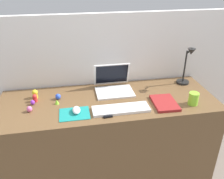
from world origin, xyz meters
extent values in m
plane|color=slate|center=(0.00, 0.00, 0.00)|extent=(6.00, 6.00, 0.00)
cube|color=silver|center=(0.00, 0.34, 0.67)|extent=(2.87, 0.05, 1.33)
cube|color=brown|center=(0.00, 0.00, 0.37)|extent=(1.67, 0.60, 0.74)
cube|color=white|center=(0.07, 0.11, 0.75)|extent=(0.30, 0.21, 0.01)
cube|color=white|center=(0.07, 0.24, 0.85)|extent=(0.30, 0.06, 0.20)
cube|color=black|center=(0.07, 0.23, 0.85)|extent=(0.27, 0.05, 0.17)
cube|color=white|center=(0.06, -0.16, 0.75)|extent=(0.41, 0.13, 0.02)
cube|color=teal|center=(-0.27, -0.15, 0.74)|extent=(0.21, 0.17, 0.00)
ellipsoid|color=white|center=(-0.25, -0.13, 0.76)|extent=(0.06, 0.10, 0.03)
cube|color=black|center=(-0.05, -0.18, 0.74)|extent=(0.07, 0.13, 0.01)
cylinder|color=black|center=(0.70, 0.18, 0.75)|extent=(0.11, 0.11, 0.02)
cylinder|color=black|center=(0.70, 0.18, 0.90)|extent=(0.01, 0.01, 0.28)
cylinder|color=black|center=(0.70, 0.15, 1.04)|extent=(0.01, 0.08, 0.08)
cone|color=black|center=(0.70, 0.12, 1.05)|extent=(0.06, 0.06, 0.05)
cube|color=maroon|center=(0.40, -0.13, 0.75)|extent=(0.18, 0.25, 0.02)
cylinder|color=#8CDB33|center=(0.61, -0.17, 0.79)|extent=(0.07, 0.07, 0.09)
cone|color=#8CDB33|center=(-0.39, 0.02, 0.76)|extent=(0.03, 0.03, 0.04)
ellipsoid|color=purple|center=(-0.57, 0.04, 0.76)|extent=(0.03, 0.03, 0.04)
cylinder|color=yellow|center=(-0.56, 0.14, 0.75)|extent=(0.04, 0.04, 0.03)
sphere|color=yellow|center=(-0.56, 0.14, 0.79)|extent=(0.04, 0.04, 0.04)
cylinder|color=red|center=(-0.55, 0.08, 0.75)|extent=(0.03, 0.03, 0.03)
sphere|color=red|center=(-0.55, 0.08, 0.78)|extent=(0.03, 0.03, 0.03)
ellipsoid|color=blue|center=(-0.38, 0.09, 0.76)|extent=(0.04, 0.04, 0.05)
ellipsoid|color=pink|center=(-0.58, -0.06, 0.76)|extent=(0.04, 0.04, 0.04)
camera|label=1|loc=(-0.27, -1.59, 1.67)|focal=38.64mm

